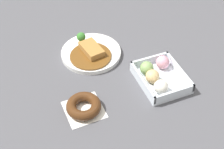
{
  "coord_description": "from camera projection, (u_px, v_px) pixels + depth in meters",
  "views": [
    {
      "loc": [
        0.81,
        -0.29,
        0.83
      ],
      "look_at": [
        0.06,
        0.01,
        0.03
      ],
      "focal_mm": 51.05,
      "sensor_mm": 36.0,
      "label": 1
    }
  ],
  "objects": [
    {
      "name": "curry_plate",
      "position": [
        91.0,
        52.0,
        1.25
      ],
      "size": [
        0.23,
        0.23,
        0.07
      ],
      "color": "white",
      "rests_on": "ground_plane"
    },
    {
      "name": "donut_box",
      "position": [
        158.0,
        76.0,
        1.14
      ],
      "size": [
        0.19,
        0.16,
        0.06
      ],
      "color": "silver",
      "rests_on": "ground_plane"
    },
    {
      "name": "chocolate_ring_donut",
      "position": [
        84.0,
        106.0,
        1.05
      ],
      "size": [
        0.13,
        0.13,
        0.04
      ],
      "color": "white",
      "rests_on": "ground_plane"
    },
    {
      "name": "ground_plane",
      "position": [
        104.0,
        71.0,
        1.19
      ],
      "size": [
        1.6,
        1.6,
        0.0
      ],
      "primitive_type": "plane",
      "color": "#4C4C51"
    }
  ]
}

